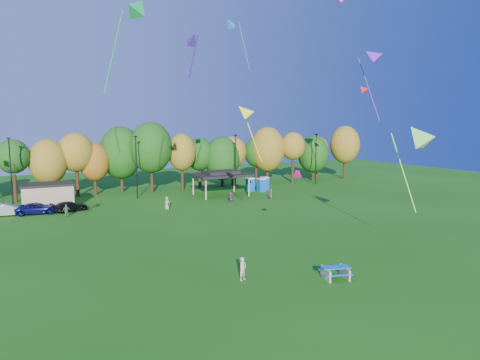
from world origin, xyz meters
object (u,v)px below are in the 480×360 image
picnic_table (335,272)px  kite_flyer (243,269)px  car_b (8,210)px  car_c (37,208)px  car_d (70,206)px  porta_potties (259,184)px

picnic_table → kite_flyer: bearing=171.9°
car_b → car_c: size_ratio=0.89×
picnic_table → kite_flyer: size_ratio=1.43×
picnic_table → car_d: car_d is taller
picnic_table → porta_potties: bearing=84.1°
car_b → car_d: bearing=-89.8°
kite_flyer → car_b: (-14.93, 31.29, -0.10)m
porta_potties → car_d: size_ratio=0.86×
kite_flyer → car_b: size_ratio=0.38×
car_c → car_d: size_ratio=1.13×
porta_potties → kite_flyer: bearing=-121.3°
car_c → car_d: (3.66, -0.19, -0.05)m
porta_potties → car_c: porta_potties is taller
car_c → kite_flyer: bearing=-154.2°
kite_flyer → car_d: kite_flyer is taller
porta_potties → picnic_table: porta_potties is taller
picnic_table → car_d: bearing=128.9°
car_d → kite_flyer: bearing=176.5°
porta_potties → car_d: 29.25m
porta_potties → car_c: bearing=-174.0°
car_c → car_b: bearing=89.1°
kite_flyer → car_c: (-11.82, 30.97, -0.14)m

